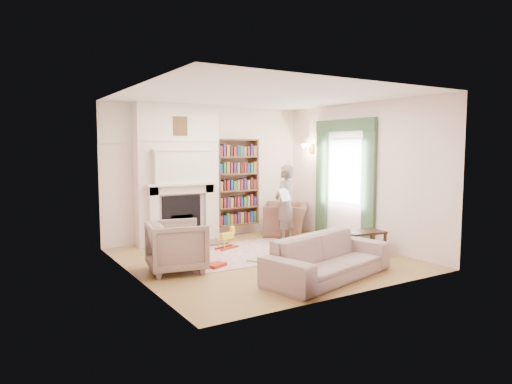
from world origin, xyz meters
TOP-DOWN VIEW (x-y plane):
  - floor at (0.00, 0.00)m, footprint 4.50×4.50m
  - ceiling at (0.00, 0.00)m, footprint 4.50×4.50m
  - wall_back at (0.00, 2.25)m, footprint 4.50×0.00m
  - wall_front at (0.00, -2.25)m, footprint 4.50×0.00m
  - wall_left at (-2.25, 0.00)m, footprint 0.00×4.50m
  - wall_right at (2.25, 0.00)m, footprint 0.00×4.50m
  - fireplace at (-0.75, 2.05)m, footprint 1.70×0.58m
  - bookcase at (0.65, 2.12)m, footprint 1.00×0.24m
  - window at (2.23, 0.40)m, footprint 0.02×0.90m
  - curtain_left at (2.20, -0.30)m, footprint 0.07×0.32m
  - curtain_right at (2.20, 1.10)m, footprint 0.07×0.32m
  - pelmet at (2.19, 0.40)m, footprint 0.09×1.70m
  - wall_sconce at (2.03, 1.50)m, footprint 0.20×0.24m
  - rug at (-0.12, 0.55)m, footprint 2.58×2.04m
  - armchair_reading at (1.59, 1.58)m, footprint 1.38×1.40m
  - armchair_left at (-1.59, 0.02)m, footprint 1.01×0.99m
  - sofa at (0.18, -1.51)m, footprint 2.32×1.37m
  - man_reading at (1.14, 0.98)m, footprint 0.69×0.61m
  - newspaper at (0.99, 0.78)m, footprint 0.38×0.28m
  - coffee_table at (1.64, -0.75)m, footprint 0.76×0.54m
  - paraffin_heater at (-1.34, 1.90)m, footprint 0.27×0.27m
  - rocking_horse at (-0.20, 1.00)m, footprint 0.51×0.34m
  - board_game at (-0.13, -0.14)m, footprint 0.49×0.49m
  - game_box_lid at (-0.96, -0.08)m, footprint 0.38×0.32m
  - comic_annuals at (0.26, -0.44)m, footprint 0.86×0.55m

SIDE VIEW (x-z plane):
  - floor at x=0.00m, z-range 0.00..0.00m
  - rug at x=-0.12m, z-range 0.00..0.01m
  - comic_annuals at x=0.26m, z-range 0.01..0.03m
  - board_game at x=-0.13m, z-range 0.01..0.04m
  - game_box_lid at x=-0.96m, z-range 0.01..0.06m
  - rocking_horse at x=-0.20m, z-range 0.00..0.42m
  - coffee_table at x=1.64m, z-range 0.00..0.45m
  - paraffin_heater at x=-1.34m, z-range 0.00..0.55m
  - sofa at x=0.18m, z-range 0.00..0.64m
  - armchair_reading at x=1.59m, z-range 0.00..0.69m
  - armchair_left at x=-1.59m, z-range 0.00..0.79m
  - man_reading at x=1.14m, z-range 0.00..1.58m
  - newspaper at x=0.99m, z-range 0.87..1.13m
  - bookcase at x=0.65m, z-range 0.25..2.10m
  - curtain_left at x=2.20m, z-range 0.00..2.40m
  - curtain_right at x=2.20m, z-range 0.00..2.40m
  - fireplace at x=-0.75m, z-range -0.01..2.79m
  - wall_back at x=0.00m, z-range -0.85..3.65m
  - wall_front at x=0.00m, z-range -0.85..3.65m
  - wall_left at x=-2.25m, z-range -0.85..3.65m
  - wall_right at x=2.25m, z-range -0.85..3.65m
  - window at x=2.23m, z-range 0.80..2.10m
  - wall_sconce at x=2.03m, z-range 1.78..2.02m
  - pelmet at x=2.19m, z-range 2.26..2.50m
  - ceiling at x=0.00m, z-range 2.80..2.80m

